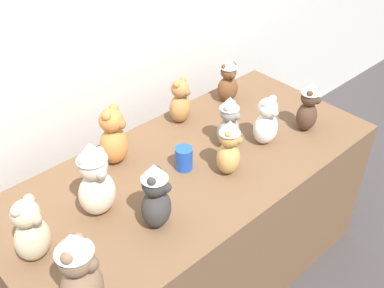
% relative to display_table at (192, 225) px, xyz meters
% --- Properties ---
extents(wall_back, '(7.00, 0.08, 2.60)m').
position_rel_display_table_xyz_m(wall_back, '(0.00, 0.67, 0.90)').
color(wall_back, silver).
rests_on(wall_back, ground_plane).
extents(display_table, '(1.83, 0.84, 0.80)m').
position_rel_display_table_xyz_m(display_table, '(0.00, 0.00, 0.00)').
color(display_table, brown).
rests_on(display_table, ground_plane).
extents(teddy_bear_charcoal, '(0.18, 0.17, 0.30)m').
position_rel_display_table_xyz_m(teddy_bear_charcoal, '(-0.35, -0.17, 0.54)').
color(teddy_bear_charcoal, '#383533').
rests_on(teddy_bear_charcoal, display_table).
extents(teddy_bear_sand, '(0.18, 0.16, 0.27)m').
position_rel_display_table_xyz_m(teddy_bear_sand, '(-0.77, 0.00, 0.52)').
color(teddy_bear_sand, '#CCB78E').
rests_on(teddy_bear_sand, display_table).
extents(teddy_bear_chestnut, '(0.14, 0.13, 0.26)m').
position_rel_display_table_xyz_m(teddy_bear_chestnut, '(0.53, 0.29, 0.52)').
color(teddy_bear_chestnut, brown).
rests_on(teddy_bear_chestnut, display_table).
extents(teddy_bear_mocha, '(0.20, 0.20, 0.35)m').
position_rel_display_table_xyz_m(teddy_bear_mocha, '(-0.76, -0.30, 0.57)').
color(teddy_bear_mocha, '#7F6047').
rests_on(teddy_bear_mocha, display_table).
extents(teddy_bear_ginger, '(0.19, 0.18, 0.29)m').
position_rel_display_table_xyz_m(teddy_bear_ginger, '(-0.24, 0.26, 0.53)').
color(teddy_bear_ginger, '#D17F3D').
rests_on(teddy_bear_ginger, display_table).
extents(teddy_bear_snow, '(0.13, 0.12, 0.25)m').
position_rel_display_table_xyz_m(teddy_bear_snow, '(0.38, -0.11, 0.52)').
color(teddy_bear_snow, white).
rests_on(teddy_bear_snow, display_table).
extents(teddy_bear_ash, '(0.15, 0.13, 0.27)m').
position_rel_display_table_xyz_m(teddy_bear_ash, '(0.23, -0.00, 0.53)').
color(teddy_bear_ash, gray).
rests_on(teddy_bear_ash, display_table).
extents(teddy_bear_cocoa, '(0.15, 0.14, 0.27)m').
position_rel_display_table_xyz_m(teddy_bear_cocoa, '(0.62, -0.17, 0.53)').
color(teddy_bear_cocoa, '#4C3323').
rests_on(teddy_bear_cocoa, display_table).
extents(teddy_bear_caramel, '(0.15, 0.14, 0.24)m').
position_rel_display_table_xyz_m(teddy_bear_caramel, '(0.20, 0.31, 0.51)').
color(teddy_bear_caramel, '#B27A42').
rests_on(teddy_bear_caramel, display_table).
extents(teddy_bear_honey, '(0.16, 0.16, 0.27)m').
position_rel_display_table_xyz_m(teddy_bear_honey, '(0.09, -0.14, 0.53)').
color(teddy_bear_honey, tan).
rests_on(teddy_bear_honey, display_table).
extents(teddy_bear_cream, '(0.16, 0.14, 0.34)m').
position_rel_display_table_xyz_m(teddy_bear_cream, '(-0.47, 0.04, 0.57)').
color(teddy_bear_cream, beige).
rests_on(teddy_bear_cream, display_table).
extents(party_cup_blue, '(0.08, 0.08, 0.11)m').
position_rel_display_table_xyz_m(party_cup_blue, '(-0.04, 0.01, 0.45)').
color(party_cup_blue, blue).
rests_on(party_cup_blue, display_table).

